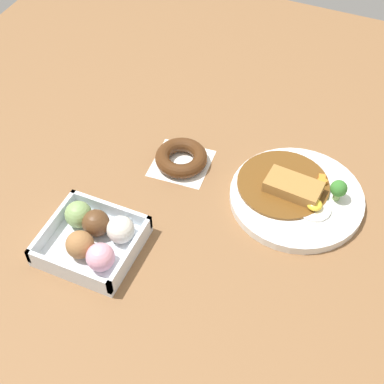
# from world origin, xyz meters

# --- Properties ---
(ground_plane) EXTENTS (1.60, 1.60, 0.00)m
(ground_plane) POSITION_xyz_m (0.00, 0.00, 0.00)
(ground_plane) COLOR brown
(curry_plate) EXTENTS (0.26, 0.26, 0.06)m
(curry_plate) POSITION_xyz_m (-0.15, -0.08, 0.01)
(curry_plate) COLOR white
(curry_plate) RESTS_ON ground_plane
(donut_box) EXTENTS (0.17, 0.16, 0.06)m
(donut_box) POSITION_xyz_m (0.16, 0.18, 0.03)
(donut_box) COLOR silver
(donut_box) RESTS_ON ground_plane
(chocolate_ring_donut) EXTENTS (0.13, 0.13, 0.03)m
(chocolate_ring_donut) POSITION_xyz_m (0.10, -0.08, 0.02)
(chocolate_ring_donut) COLOR white
(chocolate_ring_donut) RESTS_ON ground_plane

